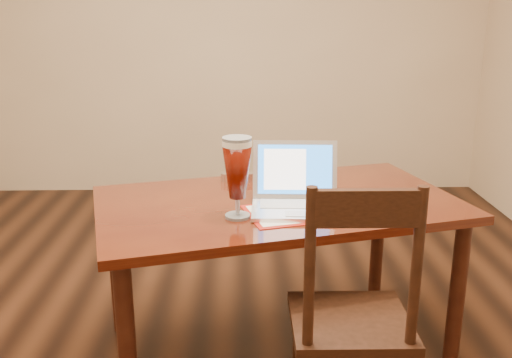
{
  "coord_description": "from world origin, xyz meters",
  "views": [
    {
      "loc": [
        0.21,
        -2.33,
        1.52
      ],
      "look_at": [
        0.27,
        -0.06,
        0.85
      ],
      "focal_mm": 40.0,
      "sensor_mm": 36.0,
      "label": 1
    }
  ],
  "objects": [
    {
      "name": "ground",
      "position": [
        0.0,
        0.0,
        0.0
      ],
      "size": [
        5.0,
        5.0,
        0.0
      ],
      "primitive_type": "plane",
      "color": "black",
      "rests_on": "ground"
    },
    {
      "name": "dining_table",
      "position": [
        0.36,
        0.01,
        0.66
      ],
      "size": [
        1.72,
        1.24,
        1.05
      ],
      "rotation": [
        0.0,
        0.0,
        0.26
      ],
      "color": "#4B190A",
      "rests_on": "ground"
    },
    {
      "name": "dining_chair",
      "position": [
        0.6,
        -0.55,
        0.47
      ],
      "size": [
        0.43,
        0.41,
        1.0
      ],
      "rotation": [
        0.0,
        0.0,
        -0.01
      ],
      "color": "#32170D",
      "rests_on": "ground"
    }
  ]
}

